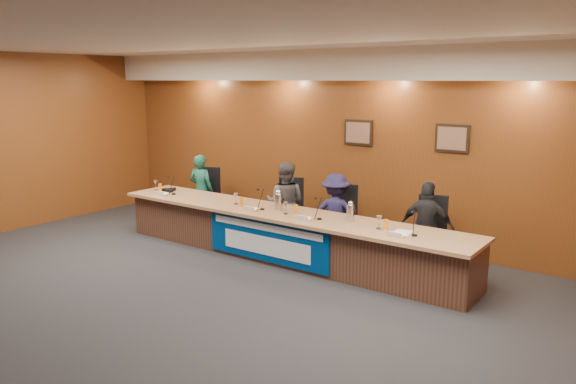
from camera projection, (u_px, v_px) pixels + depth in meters
name	position (u px, v px, depth m)	size (l,w,h in m)	color
floor	(165.00, 308.00, 6.80)	(10.00, 10.00, 0.00)	black
ceiling	(152.00, 35.00, 6.17)	(10.00, 8.00, 0.04)	silver
wall_back	(339.00, 146.00, 9.64)	(10.00, 0.04, 3.20)	#633214
soffit	(332.00, 65.00, 9.18)	(10.00, 0.50, 0.50)	beige
dais_body	(283.00, 236.00, 8.63)	(6.00, 0.80, 0.70)	#482A1D
dais_top	(281.00, 213.00, 8.51)	(6.10, 0.95, 0.05)	#9D6F49
banner	(266.00, 240.00, 8.29)	(2.20, 0.02, 0.65)	navy
banner_text_upper	(266.00, 228.00, 8.24)	(2.00, 0.01, 0.10)	silver
banner_text_lower	(266.00, 246.00, 8.30)	(1.60, 0.01, 0.28)	silver
wall_photo_left	(358.00, 133.00, 9.34)	(0.52, 0.04, 0.42)	black
wall_photo_right	(452.00, 138.00, 8.41)	(0.52, 0.04, 0.42)	black
panelist_a	(201.00, 190.00, 10.51)	(0.49, 0.32, 1.36)	#144E3C
panelist_b	(285.00, 203.00, 9.37)	(0.67, 0.52, 1.38)	#47464A
panelist_c	(336.00, 214.00, 8.81)	(0.83, 0.48, 1.29)	#1A183C
panelist_d	(427.00, 228.00, 7.93)	(0.77, 0.32, 1.32)	black
office_chair_a	(205.00, 200.00, 10.62)	(0.48, 0.48, 0.08)	black
office_chair_b	(289.00, 214.00, 9.49)	(0.48, 0.48, 0.08)	black
office_chair_c	(339.00, 223.00, 8.92)	(0.48, 0.48, 0.08)	black
office_chair_d	(429.00, 238.00, 8.04)	(0.48, 0.48, 0.08)	black
nameplate_a	(160.00, 193.00, 9.68)	(0.24, 0.06, 0.09)	white
microphone_a	(174.00, 194.00, 9.76)	(0.07, 0.07, 0.02)	black
juice_glass_a	(160.00, 188.00, 9.98)	(0.06, 0.06, 0.15)	orange
water_glass_a	(156.00, 185.00, 10.12)	(0.08, 0.08, 0.18)	silver
nameplate_b	(249.00, 208.00, 8.55)	(0.24, 0.06, 0.09)	white
microphone_b	(262.00, 209.00, 8.63)	(0.07, 0.07, 0.02)	black
juice_glass_b	(241.00, 202.00, 8.84)	(0.06, 0.06, 0.15)	orange
water_glass_b	(236.00, 199.00, 9.00)	(0.08, 0.08, 0.18)	silver
nameplate_c	(302.00, 217.00, 7.97)	(0.24, 0.06, 0.09)	white
microphone_c	(319.00, 219.00, 8.02)	(0.07, 0.07, 0.02)	black
juice_glass_c	(296.00, 210.00, 8.30)	(0.06, 0.06, 0.15)	orange
water_glass_c	(286.00, 208.00, 8.34)	(0.08, 0.08, 0.18)	silver
nameplate_d	(394.00, 234.00, 7.11)	(0.24, 0.06, 0.09)	white
microphone_d	(415.00, 235.00, 7.18)	(0.07, 0.07, 0.02)	black
juice_glass_d	(386.00, 225.00, 7.42)	(0.06, 0.06, 0.15)	orange
water_glass_d	(379.00, 222.00, 7.50)	(0.08, 0.08, 0.18)	silver
carafe_mid	(278.00, 202.00, 8.59)	(0.13, 0.13, 0.25)	silver
carafe_right	(350.00, 213.00, 7.88)	(0.11, 0.11, 0.24)	silver
speakerphone	(169.00, 190.00, 10.05)	(0.32, 0.32, 0.05)	black
paper_stack	(402.00, 233.00, 7.33)	(0.22, 0.30, 0.01)	white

